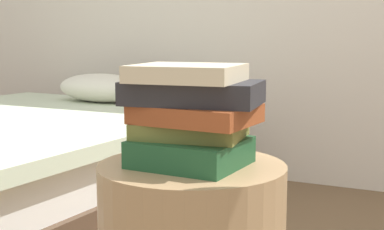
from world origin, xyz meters
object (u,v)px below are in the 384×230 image
object	(u,v)px
book_rust	(197,113)
book_cream	(187,73)
book_forest	(189,152)
book_olive	(190,130)
book_charcoal	(193,92)

from	to	relation	value
book_rust	book_cream	world-z (taller)	book_cream
book_forest	book_cream	xyz separation A→B (m)	(-0.00, -0.00, 0.17)
book_rust	book_olive	bearing A→B (deg)	171.21
book_forest	book_cream	size ratio (longest dim) A/B	1.01
book_rust	book_cream	distance (m)	0.09
book_olive	book_rust	bearing A→B (deg)	-20.01
book_forest	book_rust	distance (m)	0.09
book_olive	book_forest	bearing A→B (deg)	-82.16
book_forest	book_rust	xyz separation A→B (m)	(0.01, 0.01, 0.08)
book_charcoal	book_cream	world-z (taller)	book_cream
book_olive	book_rust	size ratio (longest dim) A/B	0.93
book_olive	book_charcoal	xyz separation A→B (m)	(0.01, -0.00, 0.08)
book_rust	book_charcoal	size ratio (longest dim) A/B	0.86
book_olive	book_rust	xyz separation A→B (m)	(0.02, -0.00, 0.04)
book_forest	book_rust	size ratio (longest dim) A/B	0.90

